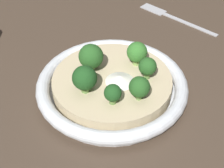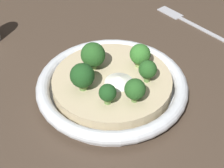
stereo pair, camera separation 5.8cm
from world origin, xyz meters
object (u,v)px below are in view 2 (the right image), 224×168
at_px(broccoli_left, 148,70).
at_px(broccoli_front_left, 140,55).
at_px(broccoli_back_right, 82,76).
at_px(broccoli_right, 92,55).
at_px(broccoli_back, 108,93).
at_px(fork_utensil, 186,20).
at_px(risotto_bowl, 112,86).
at_px(broccoli_back_left, 135,89).

distance_m(broccoli_left, broccoli_front_left, 0.04).
distance_m(broccoli_back_right, broccoli_right, 0.05).
relative_size(broccoli_back_right, broccoli_left, 1.20).
height_order(broccoli_back, fork_utensil, broccoli_back).
xyz_separation_m(risotto_bowl, broccoli_front_left, (-0.02, -0.06, 0.04)).
distance_m(risotto_bowl, broccoli_right, 0.06).
xyz_separation_m(broccoli_back, fork_utensil, (0.06, -0.34, -0.05)).
height_order(broccoli_right, broccoli_back, broccoli_right).
relative_size(broccoli_back_left, broccoli_back, 1.18).
bearing_deg(broccoli_right, broccoli_left, -159.74).
bearing_deg(broccoli_front_left, risotto_bowl, 74.39).
bearing_deg(risotto_bowl, broccoli_right, 2.30).
xyz_separation_m(broccoli_back, broccoli_front_left, (0.02, -0.11, 0.00)).
bearing_deg(broccoli_left, risotto_bowl, 32.92).
bearing_deg(broccoli_back_right, broccoli_back_left, -159.76).
bearing_deg(risotto_bowl, broccoli_left, -147.08).
relative_size(broccoli_left, broccoli_back, 1.14).
xyz_separation_m(broccoli_back_right, broccoli_right, (0.02, -0.05, 0.00)).
bearing_deg(broccoli_left, broccoli_back_left, 103.94).
relative_size(broccoli_back, broccoli_front_left, 0.80).
bearing_deg(broccoli_back_right, broccoli_front_left, -108.27).
height_order(risotto_bowl, broccoli_back_right, broccoli_back_right).
bearing_deg(risotto_bowl, broccoli_back, 122.99).
bearing_deg(broccoli_back, broccoli_front_left, -81.19).
bearing_deg(broccoli_right, broccoli_back, 146.93).
bearing_deg(risotto_bowl, broccoli_back_left, 162.05).
height_order(risotto_bowl, broccoli_front_left, broccoli_front_left).
height_order(broccoli_right, broccoli_front_left, broccoli_right).
height_order(broccoli_right, broccoli_back_left, broccoli_right).
relative_size(risotto_bowl, broccoli_back_right, 5.44).
bearing_deg(broccoli_right, broccoli_back_left, 169.92).
xyz_separation_m(broccoli_back_right, broccoli_front_left, (-0.03, -0.11, -0.00)).
xyz_separation_m(broccoli_left, broccoli_back, (0.02, 0.08, -0.00)).
height_order(broccoli_back_right, broccoli_front_left, broccoli_back_right).
relative_size(risotto_bowl, fork_utensil, 1.29).
bearing_deg(fork_utensil, broccoli_right, 97.01).
distance_m(broccoli_back_left, broccoli_back, 0.04).
relative_size(broccoli_right, broccoli_back, 1.45).
distance_m(broccoli_left, fork_utensil, 0.28).
xyz_separation_m(broccoli_back_right, broccoli_back_left, (-0.08, -0.03, -0.00)).
xyz_separation_m(risotto_bowl, broccoli_right, (0.04, 0.00, 0.05)).
bearing_deg(fork_utensil, broccoli_back, 109.68).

